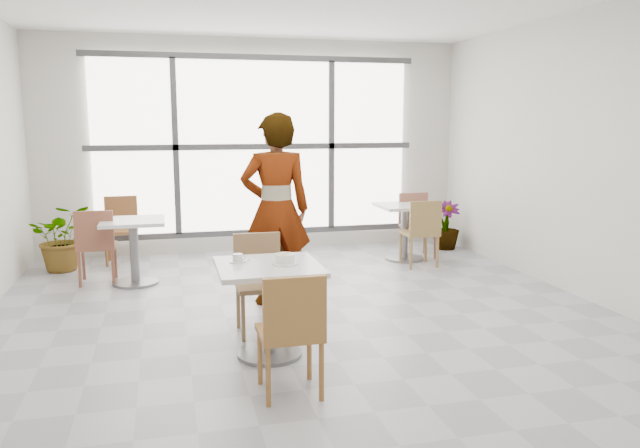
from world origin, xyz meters
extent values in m
plane|color=#9E9EA5|center=(0.00, 0.00, 0.00)|extent=(7.00, 7.00, 0.00)
plane|color=silver|center=(0.00, 3.50, 1.50)|extent=(6.00, 0.00, 6.00)
plane|color=silver|center=(0.00, -3.50, 1.50)|extent=(6.00, 0.00, 6.00)
plane|color=silver|center=(3.00, 0.00, 1.50)|extent=(0.00, 7.00, 7.00)
cube|color=white|center=(0.00, 3.44, 1.50)|extent=(4.40, 0.04, 2.40)
cube|color=#3F3F42|center=(0.00, 3.41, 1.50)|extent=(4.60, 0.05, 0.08)
cube|color=#3F3F42|center=(-1.10, 3.41, 1.50)|extent=(0.08, 0.05, 2.40)
cube|color=#3F3F42|center=(1.10, 3.41, 1.50)|extent=(0.08, 0.05, 2.40)
cube|color=#3F3F42|center=(0.00, 3.41, 0.28)|extent=(4.60, 0.05, 0.08)
cube|color=#3F3F42|center=(0.00, 3.41, 2.72)|extent=(4.60, 0.05, 0.08)
cube|color=silver|center=(-0.50, -0.61, 0.73)|extent=(0.80, 0.80, 0.04)
cylinder|color=slate|center=(-0.50, -0.61, 0.35)|extent=(0.10, 0.10, 0.71)
cylinder|color=slate|center=(-0.50, -0.61, 0.01)|extent=(0.52, 0.52, 0.03)
cube|color=#986633|center=(-0.47, -1.32, 0.43)|extent=(0.42, 0.42, 0.04)
cube|color=#986633|center=(-0.47, -1.51, 0.66)|extent=(0.42, 0.04, 0.42)
cylinder|color=#986633|center=(-0.29, -1.14, 0.21)|extent=(0.04, 0.04, 0.41)
cylinder|color=#986633|center=(-0.29, -1.50, 0.21)|extent=(0.04, 0.04, 0.41)
cylinder|color=#986633|center=(-0.65, -1.14, 0.21)|extent=(0.04, 0.04, 0.41)
cylinder|color=#986633|center=(-0.65, -1.50, 0.21)|extent=(0.04, 0.04, 0.41)
cube|color=olive|center=(-0.48, -0.07, 0.43)|extent=(0.42, 0.42, 0.04)
cube|color=olive|center=(-0.48, 0.12, 0.66)|extent=(0.42, 0.04, 0.42)
cylinder|color=olive|center=(-0.66, -0.25, 0.21)|extent=(0.04, 0.04, 0.41)
cylinder|color=olive|center=(-0.66, 0.11, 0.21)|extent=(0.04, 0.04, 0.41)
cylinder|color=olive|center=(-0.30, -0.25, 0.21)|extent=(0.04, 0.04, 0.41)
cylinder|color=olive|center=(-0.30, 0.11, 0.21)|extent=(0.04, 0.04, 0.41)
cylinder|color=white|center=(-0.37, -0.64, 0.76)|extent=(0.21, 0.21, 0.01)
cylinder|color=white|center=(-0.37, -0.64, 0.80)|extent=(0.16, 0.16, 0.07)
torus|color=white|center=(-0.37, -0.64, 0.83)|extent=(0.16, 0.16, 0.01)
cylinder|color=#D4BA8D|center=(-0.37, -0.64, 0.80)|extent=(0.14, 0.14, 0.05)
cylinder|color=beige|center=(-0.40, -0.61, 0.83)|extent=(0.03, 0.03, 0.02)
cylinder|color=beige|center=(-0.39, -0.62, 0.83)|extent=(0.03, 0.03, 0.02)
cylinder|color=beige|center=(-0.36, -0.63, 0.83)|extent=(0.03, 0.03, 0.02)
cylinder|color=#F7EF9F|center=(-0.35, -0.61, 0.83)|extent=(0.03, 0.03, 0.02)
cylinder|color=beige|center=(-0.39, -0.67, 0.83)|extent=(0.03, 0.03, 0.02)
cylinder|color=#EBE698|center=(-0.38, -0.62, 0.83)|extent=(0.03, 0.03, 0.01)
cylinder|color=#EFE99A|center=(-0.34, -0.62, 0.83)|extent=(0.03, 0.03, 0.01)
cylinder|color=beige|center=(-0.36, -0.63, 0.83)|extent=(0.03, 0.03, 0.02)
cylinder|color=beige|center=(-0.35, -0.62, 0.84)|extent=(0.03, 0.03, 0.01)
cylinder|color=beige|center=(-0.37, -0.66, 0.83)|extent=(0.03, 0.03, 0.01)
cylinder|color=beige|center=(-0.38, -0.68, 0.83)|extent=(0.03, 0.03, 0.01)
cylinder|color=silver|center=(-0.72, -0.48, 0.75)|extent=(0.13, 0.13, 0.01)
cylinder|color=silver|center=(-0.72, -0.48, 0.79)|extent=(0.08, 0.08, 0.06)
torus|color=silver|center=(-0.68, -0.48, 0.79)|extent=(0.05, 0.01, 0.05)
cylinder|color=black|center=(-0.72, -0.48, 0.81)|extent=(0.07, 0.07, 0.00)
cube|color=#B0B1B5|center=(-0.67, -0.50, 0.76)|extent=(0.09, 0.05, 0.00)
sphere|color=#B0B1B5|center=(-0.64, -0.49, 0.76)|extent=(0.02, 0.02, 0.02)
imported|color=black|center=(-0.18, 0.82, 0.97)|extent=(0.72, 0.49, 1.94)
cube|color=silver|center=(-1.63, 1.95, 0.73)|extent=(0.70, 0.70, 0.04)
cylinder|color=slate|center=(-1.63, 1.95, 0.35)|extent=(0.10, 0.10, 0.71)
cylinder|color=slate|center=(-1.63, 1.95, 0.01)|extent=(0.52, 0.52, 0.03)
cube|color=silver|center=(1.85, 2.39, 0.73)|extent=(0.70, 0.70, 0.04)
cylinder|color=slate|center=(1.85, 2.39, 0.35)|extent=(0.10, 0.10, 0.71)
cylinder|color=slate|center=(1.85, 2.39, 0.01)|extent=(0.52, 0.52, 0.03)
cube|color=brown|center=(-2.05, 2.11, 0.43)|extent=(0.42, 0.42, 0.04)
cube|color=brown|center=(-2.05, 1.92, 0.66)|extent=(0.42, 0.04, 0.42)
cylinder|color=brown|center=(-1.87, 2.29, 0.21)|extent=(0.04, 0.04, 0.41)
cylinder|color=brown|center=(-1.87, 1.93, 0.21)|extent=(0.04, 0.04, 0.41)
cylinder|color=brown|center=(-2.23, 2.29, 0.21)|extent=(0.04, 0.04, 0.41)
cylinder|color=brown|center=(-2.23, 1.93, 0.21)|extent=(0.04, 0.04, 0.41)
cube|color=brown|center=(-1.84, 3.09, 0.43)|extent=(0.42, 0.42, 0.04)
cube|color=brown|center=(-1.84, 3.28, 0.66)|extent=(0.42, 0.04, 0.42)
cylinder|color=brown|center=(-2.02, 2.91, 0.21)|extent=(0.04, 0.04, 0.41)
cylinder|color=brown|center=(-2.02, 3.27, 0.21)|extent=(0.04, 0.04, 0.41)
cylinder|color=brown|center=(-1.66, 2.91, 0.21)|extent=(0.04, 0.04, 0.41)
cylinder|color=brown|center=(-1.66, 3.27, 0.21)|extent=(0.04, 0.04, 0.41)
cube|color=olive|center=(1.90, 2.00, 0.43)|extent=(0.42, 0.42, 0.04)
cube|color=olive|center=(1.90, 1.81, 0.66)|extent=(0.42, 0.04, 0.42)
cylinder|color=olive|center=(2.08, 2.18, 0.21)|extent=(0.04, 0.04, 0.41)
cylinder|color=olive|center=(2.08, 1.82, 0.21)|extent=(0.04, 0.04, 0.41)
cylinder|color=olive|center=(1.72, 2.18, 0.21)|extent=(0.04, 0.04, 0.41)
cylinder|color=olive|center=(1.72, 1.82, 0.21)|extent=(0.04, 0.04, 0.41)
cube|color=#8B5643|center=(2.09, 2.48, 0.43)|extent=(0.42, 0.42, 0.04)
cube|color=#8B5643|center=(2.09, 2.67, 0.66)|extent=(0.42, 0.04, 0.42)
cylinder|color=#8B5643|center=(1.91, 2.30, 0.21)|extent=(0.04, 0.04, 0.41)
cylinder|color=#8B5643|center=(1.91, 2.66, 0.21)|extent=(0.04, 0.04, 0.41)
cylinder|color=#8B5643|center=(2.27, 2.30, 0.21)|extent=(0.04, 0.04, 0.41)
cylinder|color=#8B5643|center=(2.27, 2.66, 0.21)|extent=(0.04, 0.04, 0.41)
imported|color=#4A8144|center=(-2.53, 2.85, 0.42)|extent=(0.86, 0.78, 0.84)
imported|color=#487B35|center=(2.70, 2.89, 0.35)|extent=(0.48, 0.48, 0.70)
camera|label=1|loc=(-1.26, -5.30, 1.86)|focal=34.75mm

